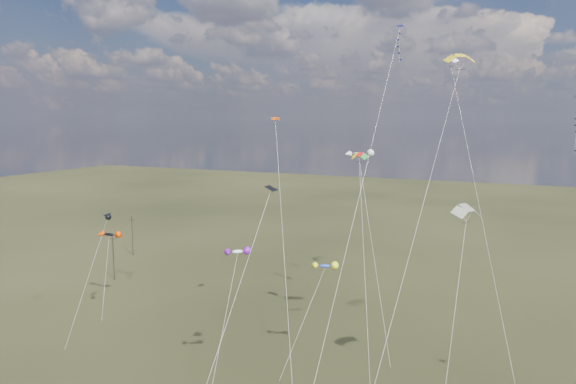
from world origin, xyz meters
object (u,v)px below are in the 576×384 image
at_px(utility_pole_near, 113,257).
at_px(parafoil_yellow, 460,57).
at_px(novelty_black_orange, 109,235).
at_px(utility_pole_far, 132,235).

height_order(utility_pole_near, parafoil_yellow, parafoil_yellow).
xyz_separation_m(utility_pole_near, parafoil_yellow, (56.33, -12.84, 29.13)).
bearing_deg(novelty_black_orange, parafoil_yellow, -4.97).
bearing_deg(novelty_black_orange, utility_pole_near, 131.12).
xyz_separation_m(utility_pole_far, novelty_black_orange, (15.50, -22.59, 6.34)).
height_order(utility_pole_near, utility_pole_far, same).
bearing_deg(utility_pole_far, parafoil_yellow, -22.64).
height_order(parafoil_yellow, novelty_black_orange, parafoil_yellow).
bearing_deg(novelty_black_orange, utility_pole_far, 124.45).
relative_size(utility_pole_near, novelty_black_orange, 0.73).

